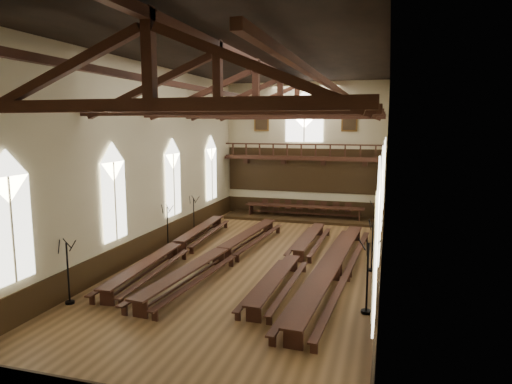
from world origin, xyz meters
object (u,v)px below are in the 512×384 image
at_px(candelabrum_left_near, 69,284).
at_px(candelabrum_left_mid, 168,235).
at_px(candelabrum_right_near, 367,291).
at_px(refectory_row_c, 295,257).
at_px(candelabrum_right_far, 375,231).
at_px(refectory_row_a, 177,246).
at_px(high_table, 304,208).
at_px(refectory_row_d, 334,265).
at_px(refectory_row_b, 223,252).
at_px(dais, 303,218).
at_px(candelabrum_left_far, 194,222).
at_px(candelabrum_right_mid, 372,255).

relative_size(candelabrum_left_near, candelabrum_left_mid, 1.02).
distance_m(candelabrum_left_near, candelabrum_right_near, 11.33).
bearing_deg(refectory_row_c, candelabrum_right_near, -52.67).
bearing_deg(candelabrum_right_near, candelabrum_right_far, 90.00).
relative_size(candelabrum_left_near, candelabrum_right_near, 0.91).
height_order(refectory_row_a, high_table, high_table).
relative_size(refectory_row_a, refectory_row_d, 0.97).
bearing_deg(candelabrum_left_near, refectory_row_c, 43.10).
height_order(refectory_row_c, candelabrum_left_mid, candelabrum_left_mid).
bearing_deg(refectory_row_c, refectory_row_b, -173.12).
bearing_deg(refectory_row_c, dais, 98.29).
bearing_deg(candelabrum_left_far, candelabrum_left_mid, -90.00).
xyz_separation_m(high_table, candelabrum_right_near, (5.23, -15.92, -0.02)).
height_order(refectory_row_b, candelabrum_right_mid, candelabrum_right_mid).
xyz_separation_m(dais, candelabrum_left_far, (-5.87, -6.37, 0.65)).
relative_size(refectory_row_c, high_table, 1.61).
relative_size(refectory_row_c, candelabrum_left_near, 5.42).
bearing_deg(refectory_row_c, candelabrum_left_far, 147.22).
distance_m(refectory_row_b, candelabrum_right_mid, 7.26).
distance_m(refectory_row_b, candelabrum_right_near, 8.40).
relative_size(candelabrum_right_mid, candelabrum_right_far, 0.97).
relative_size(refectory_row_b, candelabrum_right_near, 5.25).
distance_m(refectory_row_d, high_table, 12.83).
height_order(candelabrum_left_far, candelabrum_right_mid, candelabrum_right_mid).
distance_m(refectory_row_a, candelabrum_right_near, 11.07).
bearing_deg(candelabrum_left_far, high_table, 47.35).
bearing_deg(candelabrum_right_far, refectory_row_c, -123.48).
xyz_separation_m(refectory_row_d, candelabrum_right_near, (1.59, -3.62, 0.27)).
distance_m(candelabrum_left_near, candelabrum_left_mid, 8.26).
distance_m(candelabrum_right_mid, candelabrum_right_far, 5.09).
height_order(refectory_row_d, high_table, high_table).
height_order(refectory_row_d, candelabrum_left_far, candelabrum_left_far).
xyz_separation_m(candelabrum_left_mid, candelabrum_right_mid, (11.10, -0.89, -0.00)).
distance_m(refectory_row_b, refectory_row_c, 3.64).
bearing_deg(refectory_row_d, candelabrum_right_mid, 42.60).
xyz_separation_m(refectory_row_a, candelabrum_right_mid, (9.98, 0.31, 0.22)).
relative_size(refectory_row_d, high_table, 1.72).
bearing_deg(candelabrum_right_far, candelabrum_left_mid, -159.28).
bearing_deg(dais, candelabrum_right_far, -47.69).
xyz_separation_m(refectory_row_d, high_table, (-3.64, 12.30, 0.29)).
height_order(refectory_row_b, dais, refectory_row_b).
bearing_deg(candelabrum_left_far, candelabrum_right_far, 3.19).
height_order(refectory_row_d, candelabrum_left_mid, candelabrum_left_mid).
relative_size(candelabrum_left_far, candelabrum_right_near, 0.87).
distance_m(refectory_row_c, candelabrum_left_mid, 7.60).
height_order(refectory_row_a, candelabrum_left_far, candelabrum_left_far).
relative_size(candelabrum_right_near, candelabrum_right_far, 1.09).
xyz_separation_m(refectory_row_a, candelabrum_left_near, (-1.12, -7.06, 0.24)).
height_order(candelabrum_left_mid, candelabrum_left_far, candelabrum_left_mid).
bearing_deg(dais, refectory_row_c, -81.71).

